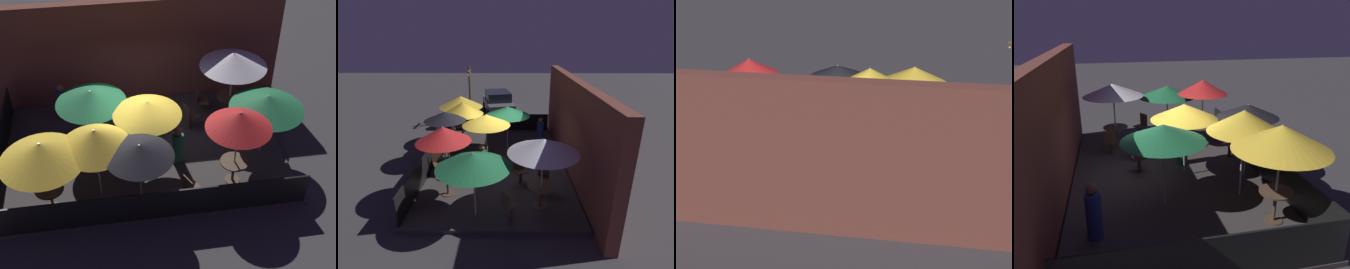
{
  "view_description": "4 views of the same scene",
  "coord_description": "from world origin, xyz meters",
  "views": [
    {
      "loc": [
        -0.85,
        -10.64,
        9.71
      ],
      "look_at": [
        0.69,
        -0.5,
        1.07
      ],
      "focal_mm": 50.0,
      "sensor_mm": 36.0,
      "label": 1
    },
    {
      "loc": [
        10.04,
        0.41,
        5.18
      ],
      "look_at": [
        -0.31,
        0.3,
        1.29
      ],
      "focal_mm": 28.0,
      "sensor_mm": 36.0,
      "label": 2
    },
    {
      "loc": [
        -2.5,
        11.53,
        6.71
      ],
      "look_at": [
        -0.8,
        -0.02,
        1.0
      ],
      "focal_mm": 50.0,
      "sensor_mm": 36.0,
      "label": 3
    },
    {
      "loc": [
        -8.52,
        1.47,
        4.46
      ],
      "look_at": [
        0.73,
        -0.54,
        1.18
      ],
      "focal_mm": 35.0,
      "sensor_mm": 36.0,
      "label": 4
    }
  ],
  "objects": [
    {
      "name": "ground_plane",
      "position": [
        0.0,
        0.0,
        0.0
      ],
      "size": [
        60.0,
        60.0,
        0.0
      ],
      "primitive_type": "plane",
      "color": "#383538"
    },
    {
      "name": "patio_deck",
      "position": [
        0.0,
        0.0,
        0.06
      ],
      "size": [
        8.4,
        5.47,
        0.12
      ],
      "color": "#383333",
      "rests_on": "ground_plane"
    },
    {
      "name": "building_wall",
      "position": [
        0.0,
        2.97,
        1.83
      ],
      "size": [
        10.0,
        0.36,
        3.67
      ],
      "color": "brown",
      "rests_on": "ground_plane"
    },
    {
      "name": "fence_front",
      "position": [
        0.0,
        -2.69,
        0.59
      ],
      "size": [
        8.2,
        0.05,
        0.95
      ],
      "color": "black",
      "rests_on": "patio_deck"
    },
    {
      "name": "fence_side_left",
      "position": [
        -4.16,
        0.0,
        0.59
      ],
      "size": [
        0.05,
        5.27,
        0.95
      ],
      "color": "black",
      "rests_on": "patio_deck"
    },
    {
      "name": "patio_umbrella_0",
      "position": [
        2.37,
        -1.64,
        2.29
      ],
      "size": [
        1.76,
        1.76,
        2.42
      ],
      "color": "#B2B2B7",
      "rests_on": "patio_deck"
    },
    {
      "name": "patio_umbrella_1",
      "position": [
        -2.64,
        -1.96,
        2.15
      ],
      "size": [
        2.14,
        2.14,
        2.31
      ],
      "color": "#B2B2B7",
      "rests_on": "patio_deck"
    },
    {
      "name": "patio_umbrella_2",
      "position": [
        3.04,
        1.42,
        2.19
      ],
      "size": [
        2.11,
        2.11,
        2.29
      ],
      "color": "#B2B2B7",
      "rests_on": "patio_deck"
    },
    {
      "name": "patio_umbrella_3",
      "position": [
        -0.28,
        -2.21,
        2.1
      ],
      "size": [
        1.74,
        1.74,
        2.17
      ],
      "color": "#B2B2B7",
      "rests_on": "patio_deck"
    },
    {
      "name": "patio_umbrella_4",
      "position": [
        0.12,
        -0.48,
        2.07
      ],
      "size": [
        1.92,
        1.92,
        2.17
      ],
      "color": "#B2B2B7",
      "rests_on": "patio_deck"
    },
    {
      "name": "patio_umbrella_5",
      "position": [
        -1.34,
        -1.65,
        2.16
      ],
      "size": [
        1.86,
        1.86,
        2.31
      ],
      "color": "#B2B2B7",
      "rests_on": "patio_deck"
    },
    {
      "name": "patio_umbrella_6",
      "position": [
        -1.4,
        0.37,
        2.01
      ],
      "size": [
        2.04,
        2.04,
        2.1
      ],
      "color": "#B2B2B7",
      "rests_on": "patio_deck"
    },
    {
      "name": "patio_umbrella_7",
      "position": [
        3.51,
        -0.57,
        1.95
      ],
      "size": [
        2.14,
        2.14,
        2.05
      ],
      "color": "#B2B2B7",
      "rests_on": "patio_deck"
    },
    {
      "name": "dining_table_0",
      "position": [
        2.37,
        -1.64,
        0.69
      ],
      "size": [
        0.79,
        0.79,
        0.73
      ],
      "color": "#4C3828",
      "rests_on": "patio_deck"
    },
    {
      "name": "dining_table_1",
      "position": [
        -2.64,
        -1.96,
        0.72
      ],
      "size": [
        0.76,
        0.76,
        0.76
      ],
      "color": "#4C3828",
      "rests_on": "patio_deck"
    },
    {
      "name": "dining_table_2",
      "position": [
        3.04,
        1.42,
        0.7
      ],
      "size": [
        0.87,
        0.87,
        0.73
      ],
      "color": "#4C3828",
      "rests_on": "patio_deck"
    },
    {
      "name": "patio_chair_0",
      "position": [
        1.04,
        -2.28,
        0.64
      ],
      "size": [
        0.53,
        0.53,
        0.94
      ],
      "rotation": [
        0.0,
        0.0,
        0.44
      ],
      "color": "#4C3828",
      "rests_on": "patio_deck"
    },
    {
      "name": "patio_chair_1",
      "position": [
        0.54,
        0.8,
        0.63
      ],
      "size": [
        0.48,
        0.48,
        0.93
      ],
      "rotation": [
        0.0,
        0.0,
        0.24
      ],
      "color": "#4C3828",
      "rests_on": "patio_deck"
    },
    {
      "name": "patio_chair_2",
      "position": [
        3.71,
        0.42,
        0.64
      ],
      "size": [
        0.56,
        0.56,
        0.94
      ],
      "rotation": [
        0.0,
        0.0,
        2.16
      ],
      "color": "#4C3828",
      "rests_on": "patio_deck"
    },
    {
      "name": "patio_chair_3",
      "position": [
        2.08,
        1.61,
        0.63
      ],
      "size": [
        0.47,
        0.47,
        0.93
      ],
      "rotation": [
        0.0,
        0.0,
        -0.19
      ],
      "color": "#4C3828",
      "rests_on": "patio_deck"
    },
    {
      "name": "patio_chair_4",
      "position": [
        1.56,
        0.83,
        0.63
      ],
      "size": [
        0.52,
        0.52,
        0.94
      ],
      "rotation": [
        0.0,
        0.0,
        0.38
      ],
      "color": "#4C3828",
      "rests_on": "patio_deck"
    },
    {
      "name": "patron_0",
      "position": [
        -2.4,
        2.01,
        0.7
      ],
      "size": [
        0.42,
        0.42,
        1.27
      ],
      "rotation": [
        0.0,
        0.0,
        4.36
      ],
      "color": "navy",
      "rests_on": "patio_deck"
    },
    {
      "name": "patron_1",
      "position": [
        0.96,
        -0.6,
        0.68
      ],
      "size": [
        0.47,
        0.47,
        1.23
      ],
      "rotation": [
        0.0,
        0.0,
        1.07
      ],
      "color": "#236642",
      "rests_on": "patio_deck"
    },
    {
      "name": "planter_box",
      "position": [
        -4.8,
        -3.62,
        0.39
      ],
      "size": [
        0.75,
        0.53,
        0.88
      ],
      "color": "gray",
      "rests_on": "ground_plane"
    },
    {
      "name": "light_post",
      "position": [
        -5.7,
        -1.94,
        1.98
      ],
      "size": [
        1.1,
        0.12,
        3.52
      ],
      "color": "brown",
      "rests_on": "ground_plane"
    },
    {
      "name": "parked_car_0",
      "position": [
        -7.89,
        -0.34,
        0.84
      ],
      "size": [
        4.11,
        2.45,
        1.62
      ],
      "rotation": [
        0.0,
        0.0,
        0.21
      ],
      "color": "#5B5B60",
      "rests_on": "ground_plane"
    }
  ]
}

